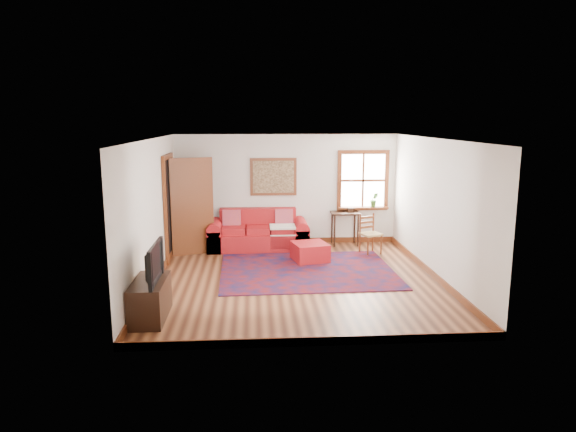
{
  "coord_description": "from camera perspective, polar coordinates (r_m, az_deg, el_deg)",
  "views": [
    {
      "loc": [
        -0.75,
        -8.79,
        2.84
      ],
      "look_at": [
        -0.11,
        0.6,
        1.05
      ],
      "focal_mm": 32.0,
      "sensor_mm": 36.0,
      "label": 1
    }
  ],
  "objects": [
    {
      "name": "red_ottoman",
      "position": [
        10.4,
        2.46,
        -4.03
      ],
      "size": [
        0.78,
        0.78,
        0.37
      ],
      "primitive_type": "cube",
      "rotation": [
        0.0,
        0.0,
        0.22
      ],
      "color": "#AE161B",
      "rests_on": "ground"
    },
    {
      "name": "side_table",
      "position": [
        11.71,
        6.35,
        -0.16
      ],
      "size": [
        0.63,
        0.47,
        0.76
      ],
      "color": "black",
      "rests_on": "ground"
    },
    {
      "name": "persian_rug",
      "position": [
        9.77,
        2.15,
        -6.07
      ],
      "size": [
        3.3,
        2.67,
        0.02
      ],
      "primitive_type": "cube",
      "rotation": [
        0.0,
        0.0,
        0.02
      ],
      "color": "#630E10",
      "rests_on": "ground"
    },
    {
      "name": "media_cabinet",
      "position": [
        7.72,
        -15.08,
        -8.96
      ],
      "size": [
        0.46,
        1.02,
        0.56
      ],
      "primitive_type": "cube",
      "color": "black",
      "rests_on": "ground"
    },
    {
      "name": "framed_artwork",
      "position": [
        11.59,
        -1.64,
        4.37
      ],
      "size": [
        1.05,
        0.07,
        0.85
      ],
      "color": "brown",
      "rests_on": "ground"
    },
    {
      "name": "ladder_back_chair",
      "position": [
        11.09,
        9.04,
        -1.8
      ],
      "size": [
        0.5,
        0.49,
        0.84
      ],
      "color": "tan",
      "rests_on": "ground"
    },
    {
      "name": "room_envelope",
      "position": [
        8.92,
        0.97,
        3.11
      ],
      "size": [
        5.04,
        5.54,
        2.52
      ],
      "color": "silver",
      "rests_on": "ground"
    },
    {
      "name": "window",
      "position": [
        11.87,
        8.48,
        3.26
      ],
      "size": [
        1.18,
        0.2,
        1.38
      ],
      "color": "white",
      "rests_on": "ground"
    },
    {
      "name": "television",
      "position": [
        7.52,
        -15.19,
        -5.05
      ],
      "size": [
        0.13,
        0.96,
        0.55
      ],
      "primitive_type": "imported",
      "rotation": [
        0.0,
        0.0,
        1.57
      ],
      "color": "black",
      "rests_on": "media_cabinet"
    },
    {
      "name": "doorway",
      "position": [
        10.82,
        -11.56,
        1.13
      ],
      "size": [
        0.89,
        1.08,
        2.14
      ],
      "color": "black",
      "rests_on": "ground"
    },
    {
      "name": "candle_hurricane",
      "position": [
        7.94,
        -14.36,
        -5.6
      ],
      "size": [
        0.12,
        0.12,
        0.18
      ],
      "color": "silver",
      "rests_on": "media_cabinet"
    },
    {
      "name": "ground",
      "position": [
        9.27,
        0.95,
        -7.07
      ],
      "size": [
        5.5,
        5.5,
        0.0
      ],
      "primitive_type": "plane",
      "color": "#472213",
      "rests_on": "ground"
    },
    {
      "name": "red_leather_sofa",
      "position": [
        11.41,
        -3.31,
        -2.19
      ],
      "size": [
        2.2,
        0.91,
        0.86
      ],
      "color": "#AE161B",
      "rests_on": "ground"
    }
  ]
}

